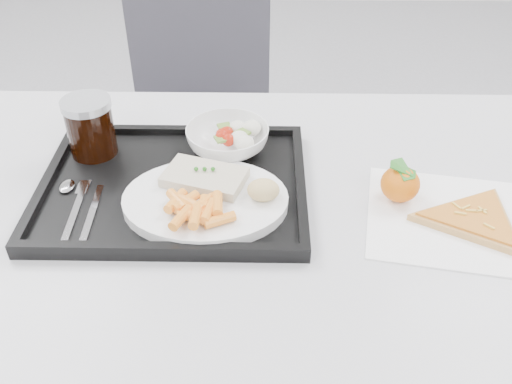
% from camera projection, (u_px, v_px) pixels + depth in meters
% --- Properties ---
extents(table, '(1.20, 0.80, 0.75)m').
position_uv_depth(table, '(262.00, 235.00, 1.00)').
color(table, '#BCBCBF').
rests_on(table, ground).
extents(chair, '(0.52, 0.52, 0.93)m').
position_uv_depth(chair, '(200.00, 101.00, 1.68)').
color(chair, '#39373F').
rests_on(chair, ground).
extents(tray, '(0.45, 0.35, 0.03)m').
position_uv_depth(tray, '(174.00, 186.00, 0.98)').
color(tray, black).
rests_on(tray, table).
extents(dinner_plate, '(0.27, 0.27, 0.02)m').
position_uv_depth(dinner_plate, '(205.00, 201.00, 0.93)').
color(dinner_plate, white).
rests_on(dinner_plate, tray).
extents(fish_fillet, '(0.15, 0.12, 0.03)m').
position_uv_depth(fish_fillet, '(205.00, 177.00, 0.95)').
color(fish_fillet, beige).
rests_on(fish_fillet, dinner_plate).
extents(bread_roll, '(0.06, 0.05, 0.03)m').
position_uv_depth(bread_roll, '(263.00, 190.00, 0.91)').
color(bread_roll, '#E3BF88').
rests_on(bread_roll, dinner_plate).
extents(salad_bowl, '(0.15, 0.15, 0.05)m').
position_uv_depth(salad_bowl, '(228.00, 139.00, 1.05)').
color(salad_bowl, white).
rests_on(salad_bowl, tray).
extents(cola_glass, '(0.09, 0.09, 0.11)m').
position_uv_depth(cola_glass, '(90.00, 126.00, 1.02)').
color(cola_glass, black).
rests_on(cola_glass, tray).
extents(cutlery, '(0.08, 0.17, 0.01)m').
position_uv_depth(cutlery, '(78.00, 202.00, 0.93)').
color(cutlery, silver).
rests_on(cutlery, tray).
extents(napkin, '(0.29, 0.28, 0.00)m').
position_uv_depth(napkin, '(446.00, 218.00, 0.93)').
color(napkin, white).
rests_on(napkin, table).
extents(tangerine, '(0.07, 0.07, 0.07)m').
position_uv_depth(tangerine, '(400.00, 184.00, 0.94)').
color(tangerine, '#F7AD1B').
rests_on(tangerine, napkin).
extents(pizza_slice, '(0.22, 0.22, 0.02)m').
position_uv_depth(pizza_slice, '(474.00, 219.00, 0.91)').
color(pizza_slice, tan).
rests_on(pizza_slice, napkin).
extents(carrot_pile, '(0.12, 0.09, 0.03)m').
position_uv_depth(carrot_pile, '(196.00, 208.00, 0.88)').
color(carrot_pile, orange).
rests_on(carrot_pile, dinner_plate).
extents(salad_contents, '(0.09, 0.09, 0.03)m').
position_uv_depth(salad_contents, '(237.00, 135.00, 1.04)').
color(salad_contents, '#A61C0B').
rests_on(salad_contents, salad_bowl).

